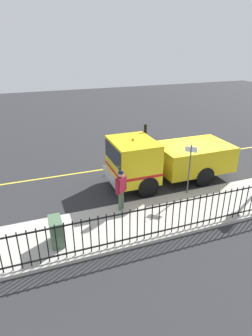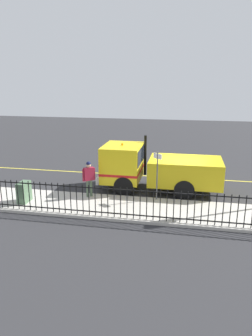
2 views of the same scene
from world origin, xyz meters
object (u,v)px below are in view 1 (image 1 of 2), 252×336
Objects in this scene: work_truck at (162,158)px; worker_standing at (121,186)px; traffic_cone at (113,166)px; utility_cabinet at (56,231)px; street_sign at (190,164)px.

work_truck reaches higher than worker_standing.
utility_cabinet is at bearing -35.42° from traffic_cone.
work_truck is 2.70× the size of street_sign.
traffic_cone is 0.29× the size of street_sign.
worker_standing is (1.86, -2.69, -0.08)m from work_truck.
street_sign reaches higher than traffic_cone.
work_truck is 6.24m from utility_cabinet.
worker_standing is 1.84× the size of utility_cabinet.
street_sign is at bearing -163.53° from work_truck.
street_sign is at bearing -34.68° from worker_standing.
traffic_cone is at bearing 38.50° from worker_standing.
work_truck reaches higher than street_sign.
utility_cabinet is 1.40× the size of traffic_cone.
utility_cabinet is 6.10m from traffic_cone.
utility_cabinet is (3.09, -5.38, -0.66)m from work_truck.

